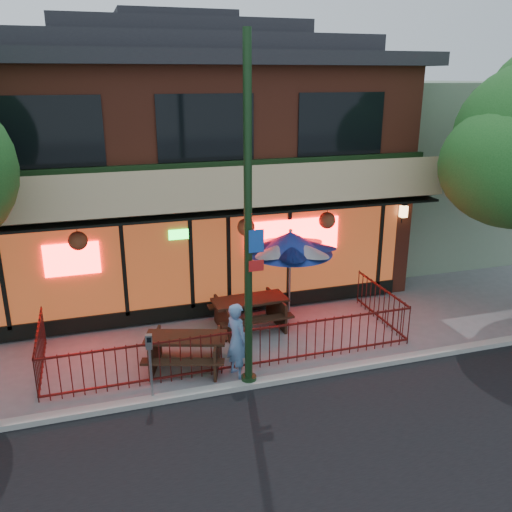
{
  "coord_description": "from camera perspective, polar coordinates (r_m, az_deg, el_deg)",
  "views": [
    {
      "loc": [
        -2.82,
        -10.0,
        6.2
      ],
      "look_at": [
        0.9,
        2.0,
        2.01
      ],
      "focal_mm": 38.0,
      "sensor_mm": 36.0,
      "label": 1
    }
  ],
  "objects": [
    {
      "name": "curb",
      "position": [
        11.66,
        -0.62,
        -13.34
      ],
      "size": [
        80.0,
        0.25,
        0.12
      ],
      "primitive_type": "cube",
      "color": "#999993",
      "rests_on": "ground"
    },
    {
      "name": "street_light",
      "position": [
        10.46,
        -0.82,
        1.48
      ],
      "size": [
        0.43,
        0.32,
        7.0
      ],
      "color": "#163217",
      "rests_on": "ground"
    },
    {
      "name": "ground",
      "position": [
        12.1,
        -1.31,
        -12.39
      ],
      "size": [
        80.0,
        80.0,
        0.0
      ],
      "primitive_type": "plane",
      "color": "gray",
      "rests_on": "ground"
    },
    {
      "name": "restaurant_building",
      "position": [
        17.47,
        -7.99,
        11.45
      ],
      "size": [
        12.96,
        9.49,
        8.05
      ],
      "color": "brown",
      "rests_on": "ground"
    },
    {
      "name": "parking_meter_near",
      "position": [
        10.95,
        -11.11,
        -10.34
      ],
      "size": [
        0.15,
        0.13,
        1.46
      ],
      "color": "gray",
      "rests_on": "ground"
    },
    {
      "name": "picnic_table_right",
      "position": [
        13.94,
        -0.66,
        -5.57
      ],
      "size": [
        1.95,
        1.53,
        0.81
      ],
      "color": "black",
      "rests_on": "ground"
    },
    {
      "name": "pedestrian",
      "position": [
        11.7,
        -2.03,
        -8.83
      ],
      "size": [
        0.6,
        0.72,
        1.68
      ],
      "primitive_type": "imported",
      "rotation": [
        0.0,
        0.0,
        1.94
      ],
      "color": "#5E87BC",
      "rests_on": "ground"
    },
    {
      "name": "neighbor_building",
      "position": [
        21.52,
        16.52,
        9.15
      ],
      "size": [
        6.0,
        7.0,
        6.0
      ],
      "primitive_type": "cube",
      "color": "gray",
      "rests_on": "ground"
    },
    {
      "name": "patio_umbrella",
      "position": [
        13.89,
        3.63,
        1.41
      ],
      "size": [
        2.19,
        2.19,
        2.51
      ],
      "color": "gray",
      "rests_on": "ground"
    },
    {
      "name": "picnic_table_left",
      "position": [
        12.24,
        -7.39,
        -9.48
      ],
      "size": [
        2.1,
        1.84,
        0.76
      ],
      "color": "#331E12",
      "rests_on": "ground"
    },
    {
      "name": "patio_fence",
      "position": [
        12.22,
        -1.99,
        -8.69
      ],
      "size": [
        8.44,
        2.62,
        1.0
      ],
      "color": "#49120F",
      "rests_on": "ground"
    }
  ]
}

